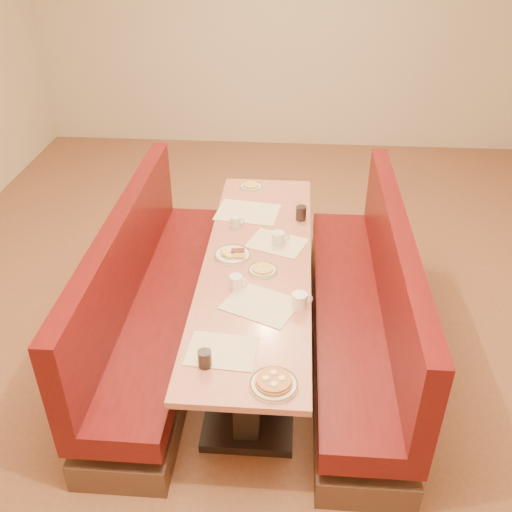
# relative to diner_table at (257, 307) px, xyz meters

# --- Properties ---
(ground) EXTENTS (8.00, 8.00, 0.00)m
(ground) POSITION_rel_diner_table_xyz_m (0.00, 0.00, -0.37)
(ground) COLOR #9E6647
(ground) RESTS_ON ground
(room_envelope) EXTENTS (6.04, 8.04, 2.82)m
(room_envelope) POSITION_rel_diner_table_xyz_m (0.00, 0.00, 1.56)
(room_envelope) COLOR beige
(room_envelope) RESTS_ON ground
(diner_table) EXTENTS (0.70, 2.50, 0.75)m
(diner_table) POSITION_rel_diner_table_xyz_m (0.00, 0.00, 0.00)
(diner_table) COLOR black
(diner_table) RESTS_ON ground
(booth_left) EXTENTS (0.55, 2.50, 1.05)m
(booth_left) POSITION_rel_diner_table_xyz_m (-0.73, 0.00, -0.01)
(booth_left) COLOR #4C3326
(booth_left) RESTS_ON ground
(booth_right) EXTENTS (0.55, 2.50, 1.05)m
(booth_right) POSITION_rel_diner_table_xyz_m (0.73, 0.00, -0.01)
(booth_right) COLOR #4C3326
(booth_right) RESTS_ON ground
(placemat_near_left) EXTENTS (0.38, 0.30, 0.00)m
(placemat_near_left) POSITION_rel_diner_table_xyz_m (-0.12, -0.87, 0.38)
(placemat_near_left) COLOR beige
(placemat_near_left) RESTS_ON diner_table
(placemat_near_right) EXTENTS (0.50, 0.45, 0.00)m
(placemat_near_right) POSITION_rel_diner_table_xyz_m (0.06, -0.46, 0.38)
(placemat_near_right) COLOR beige
(placemat_near_right) RESTS_ON diner_table
(placemat_far_left) EXTENTS (0.50, 0.40, 0.00)m
(placemat_far_left) POSITION_rel_diner_table_xyz_m (-0.12, 0.67, 0.38)
(placemat_far_left) COLOR beige
(placemat_far_left) RESTS_ON diner_table
(placemat_far_right) EXTENTS (0.45, 0.39, 0.00)m
(placemat_far_right) POSITION_rel_diner_table_xyz_m (0.12, 0.23, 0.38)
(placemat_far_right) COLOR beige
(placemat_far_right) RESTS_ON diner_table
(pancake_plate) EXTENTS (0.25, 0.25, 0.06)m
(pancake_plate) POSITION_rel_diner_table_xyz_m (0.16, -1.10, 0.39)
(pancake_plate) COLOR silver
(pancake_plate) RESTS_ON diner_table
(eggs_plate) EXTENTS (0.25, 0.25, 0.05)m
(eggs_plate) POSITION_rel_diner_table_xyz_m (-0.17, 0.05, 0.39)
(eggs_plate) COLOR silver
(eggs_plate) RESTS_ON diner_table
(extra_plate_mid) EXTENTS (0.19, 0.19, 0.04)m
(extra_plate_mid) POSITION_rel_diner_table_xyz_m (0.04, -0.11, 0.39)
(extra_plate_mid) COLOR silver
(extra_plate_mid) RESTS_ON diner_table
(extra_plate_far) EXTENTS (0.19, 0.19, 0.04)m
(extra_plate_far) POSITION_rel_diner_table_xyz_m (-0.13, 1.10, 0.39)
(extra_plate_far) COLOR silver
(extra_plate_far) RESTS_ON diner_table
(coffee_mug_a) EXTENTS (0.12, 0.09, 0.10)m
(coffee_mug_a) POSITION_rel_diner_table_xyz_m (0.28, -0.47, 0.43)
(coffee_mug_a) COLOR silver
(coffee_mug_a) RESTS_ON diner_table
(coffee_mug_b) EXTENTS (0.11, 0.08, 0.08)m
(coffee_mug_b) POSITION_rel_diner_table_xyz_m (-0.10, -0.30, 0.42)
(coffee_mug_b) COLOR silver
(coffee_mug_b) RESTS_ON diner_table
(coffee_mug_c) EXTENTS (0.12, 0.09, 0.09)m
(coffee_mug_c) POSITION_rel_diner_table_xyz_m (0.13, 0.23, 0.42)
(coffee_mug_c) COLOR silver
(coffee_mug_c) RESTS_ON diner_table
(coffee_mug_d) EXTENTS (0.10, 0.07, 0.08)m
(coffee_mug_d) POSITION_rel_diner_table_xyz_m (-0.19, 0.45, 0.42)
(coffee_mug_d) COLOR silver
(coffee_mug_d) RESTS_ON diner_table
(soda_tumbler_near) EXTENTS (0.07, 0.07, 0.10)m
(soda_tumbler_near) POSITION_rel_diner_table_xyz_m (-0.19, -0.99, 0.42)
(soda_tumbler_near) COLOR black
(soda_tumbler_near) RESTS_ON diner_table
(soda_tumbler_mid) EXTENTS (0.08, 0.08, 0.11)m
(soda_tumbler_mid) POSITION_rel_diner_table_xyz_m (0.28, 0.59, 0.43)
(soda_tumbler_mid) COLOR black
(soda_tumbler_mid) RESTS_ON diner_table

